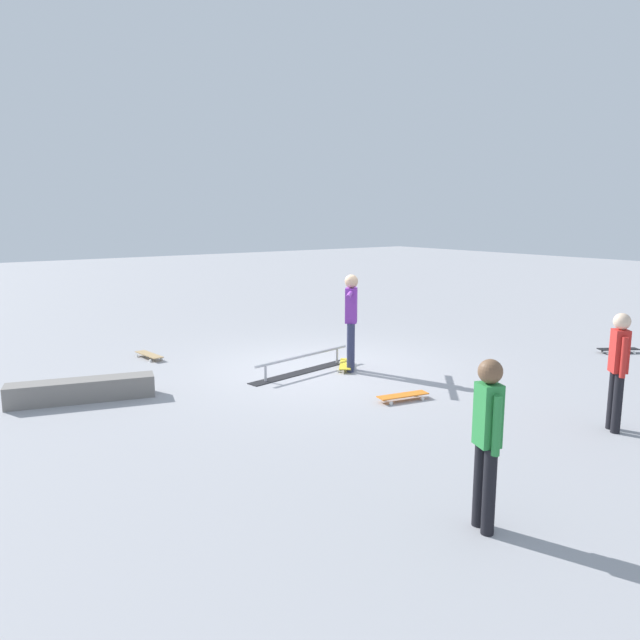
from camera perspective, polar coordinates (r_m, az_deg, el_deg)
The scene contains 10 objects.
ground_plane at distance 10.73m, azimuth 0.52°, elevation -4.67°, with size 60.00×60.00×0.00m, color #9E9EA3.
grind_rail at distance 10.48m, azimuth -1.60°, elevation -4.28°, with size 2.35×0.64×0.31m.
skate_ledge at distance 9.56m, azimuth -21.83°, elevation -6.25°, with size 2.07×0.38×0.32m, color gray.
skater_main at distance 10.39m, azimuth 2.99°, elevation 0.44°, with size 1.01×1.05×1.71m.
skateboard_main at distance 10.75m, azimuth 2.44°, elevation -4.25°, with size 0.67×0.74×0.09m.
bystander_red_shirt at distance 8.39m, azimuth 26.61°, elevation -3.88°, with size 0.27×0.31×1.53m.
bystander_green_shirt at distance 5.38m, azimuth 15.68°, elevation -10.57°, with size 0.24×0.35×1.54m.
loose_skateboard_orange at distance 9.01m, azimuth 7.93°, elevation -7.17°, with size 0.82×0.37×0.09m.
loose_skateboard_natural at distance 11.92m, azimuth -16.02°, elevation -3.21°, with size 0.33×0.82×0.09m.
loose_skateboard_black at distance 13.32m, azimuth 26.62°, elevation -2.52°, with size 0.79×0.58×0.09m.
Camera 1 is at (6.15, 8.37, 2.73)m, focal length 33.47 mm.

